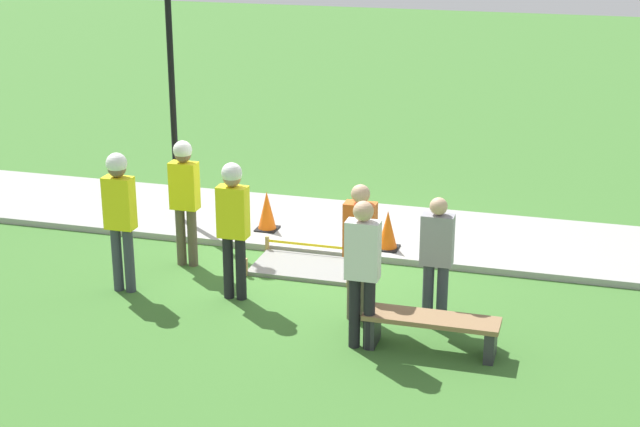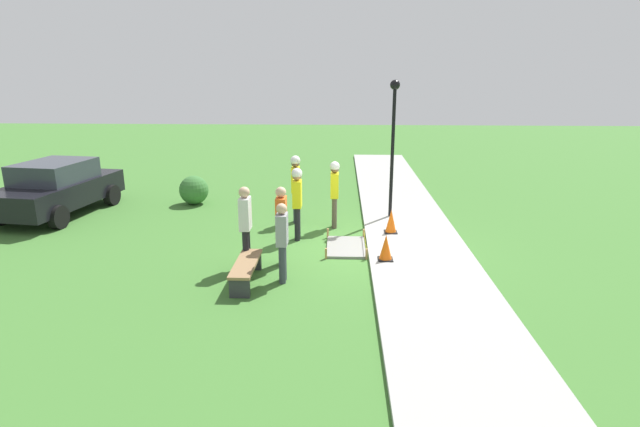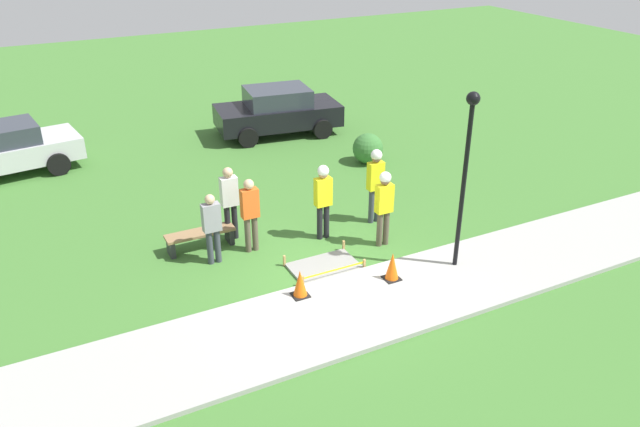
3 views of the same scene
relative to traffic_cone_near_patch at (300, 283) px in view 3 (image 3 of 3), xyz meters
The scene contains 15 objects.
ground_plane 1.09m from the traffic_cone_near_patch, 20.80° to the left, with size 60.00×60.00×0.00m, color #3D702D.
sidewalk 1.33m from the traffic_cone_near_patch, 42.34° to the right, with size 28.00×2.45×0.10m.
wet_concrete_patch 1.39m from the traffic_cone_near_patch, 41.43° to the left, with size 1.57×1.00×0.26m.
traffic_cone_near_patch is the anchor object (origin of this frame).
traffic_cone_far_patch 2.04m from the traffic_cone_near_patch, ahead, with size 0.34×0.34×0.63m.
park_bench 3.21m from the traffic_cone_near_patch, 111.58° to the left, with size 1.62×0.44×0.45m.
worker_supervisor 3.08m from the traffic_cone_near_patch, 23.84° to the left, with size 0.40×0.27×1.88m.
worker_assistant 4.02m from the traffic_cone_near_patch, 36.22° to the left, with size 0.40×0.28×1.96m.
worker_trainee 2.80m from the traffic_cone_near_patch, 52.87° to the left, with size 0.40×0.27×1.90m.
bystander_in_orange_shirt 2.44m from the traffic_cone_near_patch, 93.41° to the left, with size 0.40×0.24×1.81m.
bystander_in_gray_shirt 3.21m from the traffic_cone_near_patch, 96.61° to the left, with size 0.40×0.24×1.86m.
bystander_in_white_shirt 2.54m from the traffic_cone_near_patch, 116.15° to the left, with size 0.40×0.22×1.69m.
lamppost_near 4.28m from the traffic_cone_near_patch, ahead, with size 0.28×0.28×3.92m.
parked_car_black 10.36m from the traffic_cone_near_patch, 69.01° to the left, with size 4.45×2.56×1.64m.
shrub_rounded_near 7.79m from the traffic_cone_near_patch, 49.02° to the left, with size 0.95×0.95×0.95m.
Camera 3 is at (-5.43, -10.08, 7.32)m, focal length 35.00 mm.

